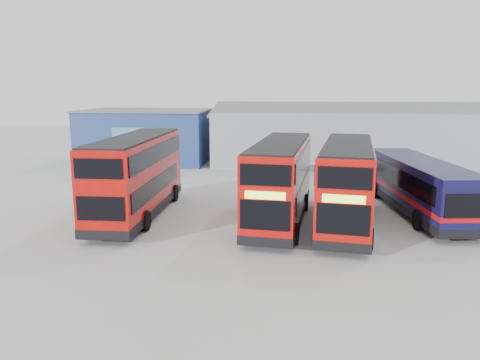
{
  "coord_description": "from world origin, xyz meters",
  "views": [
    {
      "loc": [
        0.33,
        -26.94,
        7.28
      ],
      "look_at": [
        -2.59,
        -1.04,
        2.1
      ],
      "focal_mm": 35.0,
      "sensor_mm": 36.0,
      "label": 1
    }
  ],
  "objects_px": {
    "office_block": "(147,136)",
    "double_decker_left": "(137,177)",
    "maintenance_shed": "(371,136)",
    "panel_van": "(105,160)",
    "double_decker_right": "(346,185)",
    "double_decker_centre": "(280,182)",
    "single_decker_blue": "(419,188)"
  },
  "relations": [
    {
      "from": "office_block",
      "to": "double_decker_left",
      "type": "height_order",
      "value": "office_block"
    },
    {
      "from": "double_decker_left",
      "to": "maintenance_shed",
      "type": "bearing_deg",
      "value": -128.02
    },
    {
      "from": "office_block",
      "to": "panel_van",
      "type": "xyz_separation_m",
      "value": [
        -1.56,
        -6.93,
        -1.43
      ]
    },
    {
      "from": "maintenance_shed",
      "to": "panel_van",
      "type": "relative_size",
      "value": 6.13
    },
    {
      "from": "maintenance_shed",
      "to": "panel_van",
      "type": "bearing_deg",
      "value": -159.23
    },
    {
      "from": "panel_van",
      "to": "double_decker_left",
      "type": "bearing_deg",
      "value": -49.07
    },
    {
      "from": "office_block",
      "to": "single_decker_blue",
      "type": "bearing_deg",
      "value": -38.7
    },
    {
      "from": "double_decker_centre",
      "to": "panel_van",
      "type": "distance_m",
      "value": 20.15
    },
    {
      "from": "office_block",
      "to": "maintenance_shed",
      "type": "height_order",
      "value": "maintenance_shed"
    },
    {
      "from": "double_decker_right",
      "to": "single_decker_blue",
      "type": "relative_size",
      "value": 0.91
    },
    {
      "from": "office_block",
      "to": "double_decker_left",
      "type": "distance_m",
      "value": 20.53
    },
    {
      "from": "office_block",
      "to": "double_decker_right",
      "type": "xyz_separation_m",
      "value": [
        17.22,
        -20.35,
        -0.37
      ]
    },
    {
      "from": "maintenance_shed",
      "to": "panel_van",
      "type": "xyz_separation_m",
      "value": [
        -23.56,
        -8.94,
        -1.45
      ]
    },
    {
      "from": "panel_van",
      "to": "double_decker_right",
      "type": "bearing_deg",
      "value": -23.82
    },
    {
      "from": "office_block",
      "to": "panel_van",
      "type": "relative_size",
      "value": 2.47
    },
    {
      "from": "double_decker_right",
      "to": "double_decker_centre",
      "type": "bearing_deg",
      "value": -177.69
    },
    {
      "from": "double_decker_left",
      "to": "double_decker_centre",
      "type": "bearing_deg",
      "value": 177.07
    },
    {
      "from": "double_decker_right",
      "to": "panel_van",
      "type": "height_order",
      "value": "double_decker_right"
    },
    {
      "from": "double_decker_left",
      "to": "panel_van",
      "type": "relative_size",
      "value": 2.19
    },
    {
      "from": "double_decker_left",
      "to": "single_decker_blue",
      "type": "relative_size",
      "value": 0.93
    },
    {
      "from": "double_decker_right",
      "to": "single_decker_blue",
      "type": "height_order",
      "value": "double_decker_right"
    },
    {
      "from": "office_block",
      "to": "single_decker_blue",
      "type": "xyz_separation_m",
      "value": [
        21.72,
        -17.4,
        -1.02
      ]
    },
    {
      "from": "office_block",
      "to": "double_decker_right",
      "type": "bearing_deg",
      "value": -49.77
    },
    {
      "from": "double_decker_left",
      "to": "double_decker_centre",
      "type": "relative_size",
      "value": 1.02
    },
    {
      "from": "maintenance_shed",
      "to": "panel_van",
      "type": "distance_m",
      "value": 25.24
    },
    {
      "from": "maintenance_shed",
      "to": "single_decker_blue",
      "type": "height_order",
      "value": "maintenance_shed"
    },
    {
      "from": "office_block",
      "to": "double_decker_right",
      "type": "relative_size",
      "value": 1.15
    },
    {
      "from": "office_block",
      "to": "panel_van",
      "type": "distance_m",
      "value": 7.25
    },
    {
      "from": "double_decker_centre",
      "to": "double_decker_right",
      "type": "relative_size",
      "value": 1.0
    },
    {
      "from": "office_block",
      "to": "single_decker_blue",
      "type": "distance_m",
      "value": 27.85
    },
    {
      "from": "office_block",
      "to": "double_decker_centre",
      "type": "height_order",
      "value": "office_block"
    },
    {
      "from": "double_decker_right",
      "to": "double_decker_left",
      "type": "bearing_deg",
      "value": -175.33
    }
  ]
}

